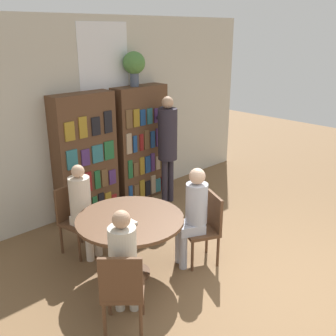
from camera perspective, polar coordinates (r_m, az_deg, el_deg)
name	(u,v)px	position (r m, az deg, el deg)	size (l,w,h in m)	color
ground_plane	(297,294)	(4.83, 18.23, -16.97)	(16.00, 16.00, 0.00)	brown
wall_back	(106,115)	(6.38, -9.04, 7.64)	(6.40, 0.07, 3.00)	beige
bookshelf_left	(85,158)	(6.07, -11.90, 1.50)	(0.97, 0.34, 1.93)	brown
bookshelf_right	(141,144)	(6.68, -4.00, 3.55)	(0.97, 0.34, 1.93)	brown
flower_vase	(134,64)	(6.39, -4.95, 14.76)	(0.35, 0.35, 0.54)	#475166
reading_table	(130,227)	(4.60, -5.49, -8.53)	(1.25, 1.25, 0.75)	brown
chair_near_camera	(122,289)	(3.86, -6.63, -17.00)	(0.57, 0.57, 0.90)	brown
chair_left_side	(74,216)	(5.28, -13.43, -6.77)	(0.47, 0.47, 0.90)	brown
chair_far_side	(206,225)	(4.94, 5.57, -8.23)	(0.53, 0.53, 0.90)	brown
seated_reader_left	(83,205)	(5.07, -12.25, -5.33)	(0.32, 0.40, 1.23)	beige
seated_reader_right	(193,211)	(4.78, 3.69, -6.23)	(0.41, 0.38, 1.26)	#B2B7C6
seated_reader_back	(123,259)	(3.90, -6.48, -13.01)	(0.42, 0.42, 1.24)	beige
librarian_standing	(167,139)	(6.38, -0.08, 4.23)	(0.31, 0.58, 1.80)	#28232D
open_book_on_table	(124,224)	(4.39, -6.36, -8.08)	(0.24, 0.18, 0.03)	silver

